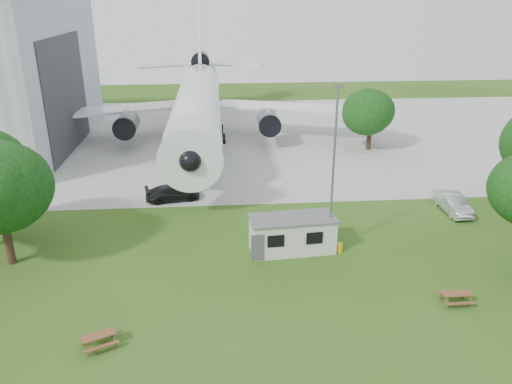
{
  "coord_description": "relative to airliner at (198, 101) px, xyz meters",
  "views": [
    {
      "loc": [
        0.22,
        -25.97,
        17.61
      ],
      "look_at": [
        2.96,
        8.0,
        4.0
      ],
      "focal_mm": 35.0,
      "sensor_mm": 36.0,
      "label": 1
    }
  ],
  "objects": [
    {
      "name": "car_ne_sedan",
      "position": [
        22.29,
        -23.85,
        -4.49
      ],
      "size": [
        1.75,
        4.77,
        1.56
      ],
      "primitive_type": "imported",
      "rotation": [
        0.0,
        0.0,
        0.02
      ],
      "color": "#B2B3B9",
      "rests_on": "ground"
    },
    {
      "name": "site_cabin",
      "position": [
        7.49,
        -29.57,
        -3.96
      ],
      "size": [
        6.86,
        3.25,
        2.62
      ],
      "color": "silver",
      "rests_on": "ground"
    },
    {
      "name": "picnic_west",
      "position": [
        -4.39,
        -39.49,
        -5.27
      ],
      "size": [
        2.27,
        2.12,
        0.76
      ],
      "primitive_type": null,
      "rotation": [
        0.0,
        0.0,
        0.44
      ],
      "color": "brown",
      "rests_on": "ground"
    },
    {
      "name": "lamp_mast",
      "position": [
        10.2,
        -29.66,
        0.73
      ],
      "size": [
        0.16,
        0.16,
        12.0
      ],
      "primitive_type": "cylinder",
      "color": "slate",
      "rests_on": "ground"
    },
    {
      "name": "tree_far_apron",
      "position": [
        20.42,
        -5.12,
        -0.66
      ],
      "size": [
        6.43,
        6.43,
        7.83
      ],
      "color": "#382619",
      "rests_on": "ground"
    },
    {
      "name": "car_apron_van",
      "position": [
        -1.97,
        -19.29,
        -4.56
      ],
      "size": [
        5.16,
        2.91,
        1.41
      ],
      "primitive_type": "imported",
      "rotation": [
        0.0,
        0.0,
        1.77
      ],
      "color": "black",
      "rests_on": "ground"
    },
    {
      "name": "ground",
      "position": [
        2.0,
        -35.86,
        -5.27
      ],
      "size": [
        160.0,
        160.0,
        0.0
      ],
      "primitive_type": "plane",
      "color": "#446A22"
    },
    {
      "name": "airliner",
      "position": [
        0.0,
        0.0,
        0.0
      ],
      "size": [
        46.36,
        47.73,
        17.69
      ],
      "color": "white",
      "rests_on": "ground"
    },
    {
      "name": "concrete_apron",
      "position": [
        2.0,
        2.14,
        -5.25
      ],
      "size": [
        120.0,
        46.0,
        0.03
      ],
      "primitive_type": "cube",
      "color": "#B7B7B2",
      "rests_on": "ground"
    },
    {
      "name": "picnic_east",
      "position": [
        16.4,
        -37.16,
        -5.27
      ],
      "size": [
        1.81,
        1.51,
        0.76
      ],
      "primitive_type": null,
      "rotation": [
        0.0,
        0.0,
        0.01
      ],
      "color": "brown",
      "rests_on": "ground"
    }
  ]
}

